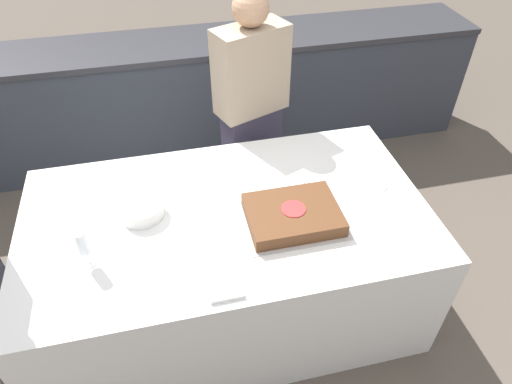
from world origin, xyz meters
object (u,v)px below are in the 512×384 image
person_cutting_cake (251,115)px  plate_stack (142,209)px  cake (293,215)px  wine_glass (83,243)px

person_cutting_cake → plate_stack: bearing=24.1°
cake → wine_glass: 0.93m
cake → wine_glass: size_ratio=2.43×
plate_stack → person_cutting_cake: size_ratio=0.14×
wine_glass → person_cutting_cake: person_cutting_cake is taller
plate_stack → wine_glass: size_ratio=1.09×
plate_stack → person_cutting_cake: bearing=45.2°
plate_stack → person_cutting_cake: person_cutting_cake is taller
wine_glass → cake: bearing=3.4°
cake → person_cutting_cake: person_cutting_cake is taller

